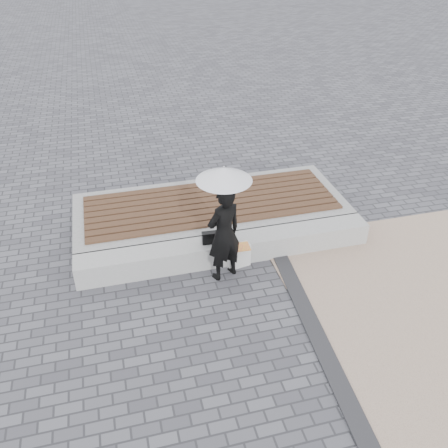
{
  "coord_description": "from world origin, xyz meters",
  "views": [
    {
      "loc": [
        -1.71,
        -4.77,
        5.05
      ],
      "look_at": [
        -0.17,
        1.18,
        1.0
      ],
      "focal_mm": 38.91,
      "sensor_mm": 36.0,
      "label": 1
    }
  ],
  "objects_px": {
    "parasol": "(224,174)",
    "canvas_tote": "(238,256)",
    "woman": "(224,234)",
    "handbag": "(211,238)",
    "seating_ledge": "(227,249)"
  },
  "relations": [
    {
      "from": "seating_ledge",
      "to": "canvas_tote",
      "type": "height_order",
      "value": "canvas_tote"
    },
    {
      "from": "parasol",
      "to": "canvas_tote",
      "type": "distance_m",
      "value": 1.68
    },
    {
      "from": "woman",
      "to": "parasol",
      "type": "relative_size",
      "value": 1.56
    },
    {
      "from": "parasol",
      "to": "canvas_tote",
      "type": "xyz_separation_m",
      "value": [
        0.29,
        0.19,
        -1.65
      ]
    },
    {
      "from": "seating_ledge",
      "to": "woman",
      "type": "bearing_deg",
      "value": -111.63
    },
    {
      "from": "parasol",
      "to": "seating_ledge",
      "type": "bearing_deg",
      "value": 68.37
    },
    {
      "from": "woman",
      "to": "handbag",
      "type": "xyz_separation_m",
      "value": [
        -0.12,
        0.39,
        -0.32
      ]
    },
    {
      "from": "parasol",
      "to": "canvas_tote",
      "type": "bearing_deg",
      "value": 32.99
    },
    {
      "from": "handbag",
      "to": "parasol",
      "type": "bearing_deg",
      "value": -69.85
    },
    {
      "from": "handbag",
      "to": "canvas_tote",
      "type": "xyz_separation_m",
      "value": [
        0.42,
        -0.2,
        -0.3
      ]
    },
    {
      "from": "canvas_tote",
      "to": "woman",
      "type": "bearing_deg",
      "value": -157.92
    },
    {
      "from": "canvas_tote",
      "to": "parasol",
      "type": "bearing_deg",
      "value": -157.92
    },
    {
      "from": "woman",
      "to": "canvas_tote",
      "type": "distance_m",
      "value": 0.71
    },
    {
      "from": "seating_ledge",
      "to": "handbag",
      "type": "distance_m",
      "value": 0.42
    },
    {
      "from": "parasol",
      "to": "handbag",
      "type": "relative_size",
      "value": 3.55
    }
  ]
}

